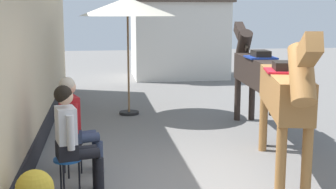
# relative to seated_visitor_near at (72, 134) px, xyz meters

# --- Properties ---
(ground_plane) EXTENTS (40.00, 40.00, 0.00)m
(ground_plane) POSITION_rel_seated_visitor_near_xyz_m (1.75, 2.87, -0.78)
(ground_plane) COLOR slate
(pub_facade_wall) EXTENTS (0.34, 14.00, 3.40)m
(pub_facade_wall) POSITION_rel_seated_visitor_near_xyz_m (-0.79, 1.37, 0.76)
(pub_facade_wall) COLOR #CCB793
(pub_facade_wall) RESTS_ON ground_plane
(distant_cottage) EXTENTS (3.40, 2.60, 3.50)m
(distant_cottage) POSITION_rel_seated_visitor_near_xyz_m (3.15, 10.53, 1.02)
(distant_cottage) COLOR silver
(distant_cottage) RESTS_ON ground_plane
(seated_visitor_near) EXTENTS (0.61, 0.48, 1.39)m
(seated_visitor_near) POSITION_rel_seated_visitor_near_xyz_m (0.00, 0.00, 0.00)
(seated_visitor_near) COLOR #194C99
(seated_visitor_near) RESTS_ON ground_plane
(seated_visitor_far) EXTENTS (0.61, 0.48, 1.39)m
(seated_visitor_far) POSITION_rel_seated_visitor_near_xyz_m (-0.00, 0.74, 0.00)
(seated_visitor_far) COLOR black
(seated_visitor_far) RESTS_ON ground_plane
(saddled_horse_near) EXTENTS (1.00, 2.94, 2.06)m
(saddled_horse_near) POSITION_rel_seated_visitor_near_xyz_m (2.88, 0.35, 0.38)
(saddled_horse_near) COLOR #9E6B38
(saddled_horse_near) RESTS_ON ground_plane
(saddled_horse_far) EXTENTS (0.59, 3.00, 2.06)m
(saddled_horse_far) POSITION_rel_seated_visitor_near_xyz_m (3.33, 2.79, 0.38)
(saddled_horse_far) COLOR #2D231E
(saddled_horse_far) RESTS_ON ground_plane
(cafe_parasol) EXTENTS (2.10, 2.10, 2.58)m
(cafe_parasol) POSITION_rel_seated_visitor_near_xyz_m (0.99, 4.57, 1.59)
(cafe_parasol) COLOR black
(cafe_parasol) RESTS_ON ground_plane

